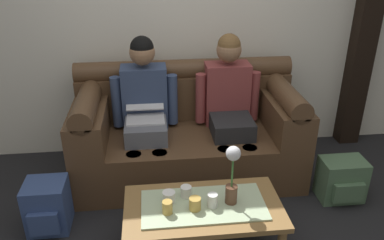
{
  "coord_description": "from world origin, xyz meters",
  "views": [
    {
      "loc": [
        -0.3,
        -1.88,
        1.96
      ],
      "look_at": [
        -0.0,
        0.81,
        0.67
      ],
      "focal_mm": 36.76,
      "sensor_mm": 36.0,
      "label": 1
    }
  ],
  "objects": [
    {
      "name": "person_left",
      "position": [
        -0.36,
        1.17,
        0.66
      ],
      "size": [
        0.56,
        0.67,
        1.22
      ],
      "color": "#595B66",
      "rests_on": "ground_plane"
    },
    {
      "name": "backpack_right",
      "position": [
        1.19,
        0.61,
        0.17
      ],
      "size": [
        0.35,
        0.28,
        0.35
      ],
      "color": "#4C6B4C",
      "rests_on": "ground_plane"
    },
    {
      "name": "cup_far_center",
      "position": [
        -0.22,
        0.21,
        0.42
      ],
      "size": [
        0.08,
        0.08,
        0.08
      ],
      "primitive_type": "cylinder",
      "color": "white",
      "rests_on": "coffee_table"
    },
    {
      "name": "flower_vase",
      "position": [
        0.18,
        0.16,
        0.6
      ],
      "size": [
        0.09,
        0.09,
        0.41
      ],
      "color": "brown",
      "rests_on": "coffee_table"
    },
    {
      "name": "backpack_left",
      "position": [
        -1.08,
        0.5,
        0.19
      ],
      "size": [
        0.29,
        0.31,
        0.38
      ],
      "color": "#33477A",
      "rests_on": "ground_plane"
    },
    {
      "name": "cup_near_right",
      "position": [
        0.05,
        0.13,
        0.42
      ],
      "size": [
        0.06,
        0.06,
        0.09
      ],
      "primitive_type": "cylinder",
      "color": "white",
      "rests_on": "coffee_table"
    },
    {
      "name": "cup_far_left",
      "position": [
        -0.24,
        0.1,
        0.42
      ],
      "size": [
        0.06,
        0.06,
        0.09
      ],
      "primitive_type": "cylinder",
      "color": "gold",
      "rests_on": "coffee_table"
    },
    {
      "name": "cup_far_right",
      "position": [
        -0.1,
        0.25,
        0.42
      ],
      "size": [
        0.07,
        0.07,
        0.08
      ],
      "primitive_type": "cylinder",
      "color": "white",
      "rests_on": "coffee_table"
    },
    {
      "name": "person_right",
      "position": [
        0.36,
        1.17,
        0.66
      ],
      "size": [
        0.56,
        0.67,
        1.22
      ],
      "color": "#232326",
      "rests_on": "ground_plane"
    },
    {
      "name": "coffee_table",
      "position": [
        0.0,
        0.16,
        0.32
      ],
      "size": [
        1.02,
        0.56,
        0.38
      ],
      "color": "olive",
      "rests_on": "ground_plane"
    },
    {
      "name": "cup_near_left",
      "position": [
        -0.06,
        0.11,
        0.42
      ],
      "size": [
        0.08,
        0.08,
        0.08
      ],
      "primitive_type": "cylinder",
      "color": "gold",
      "rests_on": "coffee_table"
    },
    {
      "name": "couch",
      "position": [
        0.0,
        1.17,
        0.38
      ],
      "size": [
        1.9,
        0.88,
        0.96
      ],
      "color": "#513823",
      "rests_on": "ground_plane"
    }
  ]
}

